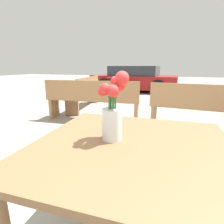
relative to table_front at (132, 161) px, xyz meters
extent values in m
cube|color=brown|center=(0.00, 0.00, 0.08)|extent=(1.00, 0.95, 0.03)
cylinder|color=brown|center=(-0.44, 0.37, -0.29)|extent=(0.05, 0.05, 0.73)
cylinder|color=brown|center=(0.40, 0.41, -0.29)|extent=(0.05, 0.05, 0.73)
cylinder|color=silver|center=(-0.11, 0.01, 0.18)|extent=(0.10, 0.10, 0.16)
cylinder|color=silver|center=(-0.11, 0.01, 0.15)|extent=(0.09, 0.09, 0.09)
cylinder|color=#337038|center=(-0.09, 0.01, 0.25)|extent=(0.01, 0.01, 0.28)
sphere|color=red|center=(-0.06, 0.02, 0.41)|extent=(0.07, 0.07, 0.07)
cylinder|color=#337038|center=(-0.10, 0.04, 0.23)|extent=(0.01, 0.01, 0.24)
sphere|color=red|center=(-0.09, 0.07, 0.37)|extent=(0.07, 0.07, 0.07)
cylinder|color=#337038|center=(-0.11, 0.04, 0.24)|extent=(0.01, 0.01, 0.27)
sphere|color=red|center=(-0.11, 0.07, 0.39)|extent=(0.05, 0.05, 0.05)
cylinder|color=#337038|center=(-0.12, 0.02, 0.22)|extent=(0.01, 0.01, 0.23)
sphere|color=red|center=(-0.15, 0.03, 0.35)|extent=(0.05, 0.05, 0.05)
cylinder|color=#337038|center=(-0.12, 0.01, 0.22)|extent=(0.01, 0.01, 0.22)
sphere|color=red|center=(-0.15, -0.01, 0.35)|extent=(0.05, 0.05, 0.05)
cylinder|color=#337038|center=(-0.12, 0.00, 0.23)|extent=(0.01, 0.01, 0.24)
sphere|color=red|center=(-0.13, -0.03, 0.36)|extent=(0.05, 0.05, 0.05)
cylinder|color=#337038|center=(-0.10, 0.00, 0.22)|extent=(0.01, 0.01, 0.23)
sphere|color=red|center=(-0.09, -0.03, 0.35)|extent=(0.06, 0.06, 0.06)
cube|color=#9E7047|center=(-1.42, 2.49, -0.22)|extent=(1.99, 0.57, 0.02)
cube|color=#9E7047|center=(-1.40, 2.33, -0.01)|extent=(1.95, 0.25, 0.40)
cube|color=#9E7047|center=(-2.33, 2.39, -0.44)|extent=(0.09, 0.33, 0.43)
cube|color=#9E7047|center=(-0.50, 2.59, -0.44)|extent=(0.09, 0.33, 0.43)
cube|color=#9E7047|center=(-2.14, 3.41, -0.22)|extent=(0.58, 1.69, 0.02)
cube|color=#9E7047|center=(-1.98, 3.43, -0.01)|extent=(0.26, 1.64, 0.40)
cube|color=#9E7047|center=(-2.03, 2.65, -0.44)|extent=(0.33, 0.10, 0.43)
cube|color=#9E7047|center=(-2.24, 4.17, -0.44)|extent=(0.33, 0.10, 0.43)
cube|color=#9E7047|center=(0.67, 2.45, -0.22)|extent=(1.78, 0.45, 0.02)
cube|color=#9E7047|center=(0.66, 2.29, -0.01)|extent=(1.76, 0.13, 0.40)
cube|color=#9E7047|center=(-0.15, 2.49, -0.44)|extent=(0.08, 0.33, 0.43)
cylinder|color=black|center=(-3.04, 5.20, -0.31)|extent=(0.69, 0.09, 0.69)
cylinder|color=black|center=(-2.04, 5.27, -0.31)|extent=(0.69, 0.09, 0.69)
cube|color=maroon|center=(-2.54, 5.24, -0.09)|extent=(0.90, 0.10, 0.03)
cylinder|color=maroon|center=(-2.72, 5.22, 0.02)|extent=(0.02, 0.02, 0.21)
cube|color=black|center=(-2.72, 5.22, 0.12)|extent=(0.16, 0.07, 0.04)
cube|color=maroon|center=(-2.09, 5.27, 0.07)|extent=(0.07, 0.44, 0.02)
cube|color=maroon|center=(-1.61, 7.44, -0.23)|extent=(3.86, 1.92, 0.57)
cube|color=#2D333D|center=(-1.61, 7.44, 0.26)|extent=(2.14, 1.73, 0.43)
cylinder|color=black|center=(-0.41, 8.28, -0.36)|extent=(0.60, 0.20, 0.60)
cylinder|color=black|center=(-0.45, 6.54, -0.36)|extent=(0.60, 0.20, 0.60)
cylinder|color=black|center=(-2.77, 8.34, -0.36)|extent=(0.60, 0.20, 0.60)
cylinder|color=black|center=(-2.82, 6.60, -0.36)|extent=(0.60, 0.20, 0.60)
camera|label=1|loc=(0.17, -0.77, 0.46)|focal=28.00mm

